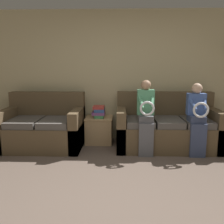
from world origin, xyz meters
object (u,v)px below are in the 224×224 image
object	(u,v)px
couch_side	(44,129)
child_left_seated	(146,114)
child_right_seated	(197,116)
couch_main	(166,129)
book_stack	(99,112)
side_shelf	(99,129)

from	to	relation	value
couch_side	child_left_seated	size ratio (longest dim) A/B	1.15
couch_side	child_right_seated	bearing A→B (deg)	-7.04
couch_main	child_right_seated	size ratio (longest dim) A/B	1.52
couch_side	child_right_seated	world-z (taller)	child_right_seated
couch_side	book_stack	xyz separation A→B (m)	(1.00, 0.30, 0.27)
couch_main	side_shelf	size ratio (longest dim) A/B	3.46
couch_side	side_shelf	bearing A→B (deg)	16.53
couch_side	side_shelf	size ratio (longest dim) A/B	2.73
couch_main	child_right_seated	distance (m)	0.66
child_left_seated	side_shelf	xyz separation A→B (m)	(-0.84, 0.62, -0.43)
child_right_seated	book_stack	world-z (taller)	child_right_seated
child_left_seated	couch_main	bearing A→B (deg)	42.58
couch_side	child_right_seated	size ratio (longest dim) A/B	1.20
couch_main	couch_side	xyz separation A→B (m)	(-2.26, -0.06, -0.01)
couch_main	child_left_seated	bearing A→B (deg)	-137.42
couch_main	couch_side	distance (m)	2.26
couch_side	book_stack	size ratio (longest dim) A/B	4.75
couch_main	side_shelf	bearing A→B (deg)	169.34
book_stack	child_right_seated	bearing A→B (deg)	-20.53
child_left_seated	couch_side	bearing A→B (deg)	169.93
couch_main	child_right_seated	bearing A→B (deg)	-42.90
child_right_seated	book_stack	size ratio (longest dim) A/B	3.98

